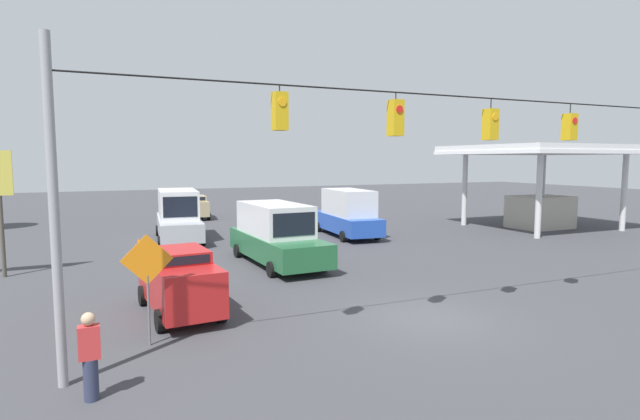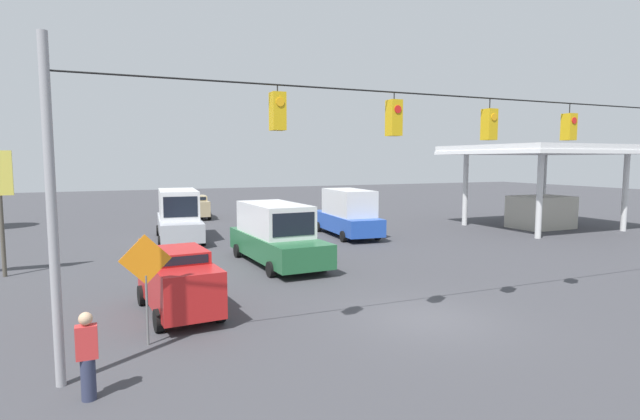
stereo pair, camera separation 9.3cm
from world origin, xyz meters
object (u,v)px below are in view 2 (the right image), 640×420
Objects in this scene: sedan_tan_withflow_deep at (196,206)px; work_zone_sign at (146,268)px; sedan_red_parked_shoulder at (178,280)px; traffic_cone_fourth at (145,254)px; traffic_cone_nearest at (167,312)px; box_truck_silver_withflow_far at (179,215)px; box_truck_green_withflow_mid at (276,234)px; traffic_cone_third at (144,268)px; overhead_signal_span at (442,165)px; box_truck_blue_oncoming_far at (347,213)px; gas_station at (543,168)px; traffic_cone_fifth at (139,243)px; pedestrian at (87,356)px; traffic_cone_second at (153,287)px.

sedan_tan_withflow_deep is 28.08m from work_zone_sign.
sedan_red_parked_shoulder is 7.96× the size of traffic_cone_fourth.
work_zone_sign reaches higher than traffic_cone_nearest.
sedan_tan_withflow_deep is 10.92m from box_truck_silver_withflow_far.
box_truck_green_withflow_mid is 5.76m from traffic_cone_third.
traffic_cone_third is at bearing -54.46° from overhead_signal_span.
box_truck_green_withflow_mid is 8.90m from box_truck_blue_oncoming_far.
box_truck_blue_oncoming_far is at bearing -154.50° from traffic_cone_third.
sedan_red_parked_shoulder is 0.41× the size of gas_station.
box_truck_green_withflow_mid is 0.98× the size of box_truck_silver_withflow_far.
sedan_tan_withflow_deep is 25.99m from gas_station.
traffic_cone_fifth is 26.32m from gas_station.
box_truck_blue_oncoming_far is at bearing -130.20° from pedestrian.
traffic_cone_third is at bearing -89.13° from traffic_cone_nearest.
sedan_tan_withflow_deep is at bearing -101.63° from traffic_cone_nearest.
work_zone_sign is (0.83, 11.51, 1.70)m from traffic_cone_fourth.
box_truck_silver_withflow_far is 4.10× the size of pedestrian.
sedan_tan_withflow_deep is 8.07× the size of traffic_cone_fifth.
box_truck_blue_oncoming_far is 12.13m from traffic_cone_fifth.
pedestrian is (1.88, 10.90, 0.60)m from traffic_cone_third.
sedan_tan_withflow_deep is 0.64× the size of box_truck_silver_withflow_far.
gas_station is at bearing 143.52° from sedan_tan_withflow_deep.
traffic_cone_third is at bearing 85.18° from traffic_cone_fourth.
sedan_red_parked_shoulder is 27.54m from gas_station.
gas_station reaches higher than box_truck_blue_oncoming_far.
traffic_cone_second is (2.59, 11.94, -1.16)m from box_truck_silver_withflow_far.
work_zone_sign reaches higher than traffic_cone_fourth.
traffic_cone_third is 1.00× the size of traffic_cone_fifth.
traffic_cone_fourth is at bearing 90.65° from traffic_cone_fifth.
sedan_red_parked_shoulder is 9.14m from traffic_cone_fourth.
box_truck_silver_withflow_far is at bearing -98.11° from sedan_red_parked_shoulder.
traffic_cone_fourth is (12.02, 2.66, -1.13)m from box_truck_blue_oncoming_far.
traffic_cone_fourth is at bearing 72.14° from sedan_tan_withflow_deep.
box_truck_silver_withflow_far reaches higher than box_truck_blue_oncoming_far.
traffic_cone_third is (5.40, 19.11, -0.67)m from sedan_tan_withflow_deep.
sedan_red_parked_shoulder is at bearing -114.46° from work_zone_sign.
box_truck_blue_oncoming_far reaches higher than traffic_cone_fifth.
overhead_signal_span is 33.99× the size of traffic_cone_fifth.
box_truck_silver_withflow_far is 12.64× the size of traffic_cone_nearest.
sedan_tan_withflow_deep is 8.07× the size of traffic_cone_nearest.
overhead_signal_span is 1.77× the size of gas_station.
traffic_cone_fifth is 0.32× the size of pedestrian.
sedan_tan_withflow_deep is at bearing -62.50° from box_truck_blue_oncoming_far.
box_truck_blue_oncoming_far is at bearing -132.20° from work_zone_sign.
sedan_red_parked_shoulder is at bearing 101.82° from traffic_cone_second.
box_truck_blue_oncoming_far is 11.88× the size of traffic_cone_second.
traffic_cone_fifth is at bearing -67.19° from overhead_signal_span.
traffic_cone_third is at bearing -0.74° from box_truck_green_withflow_mid.
traffic_cone_fourth is 14.28m from pedestrian.
overhead_signal_span is at bearing 125.54° from traffic_cone_third.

